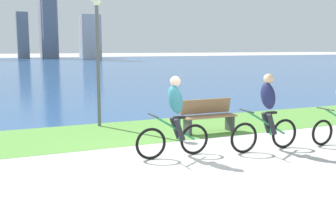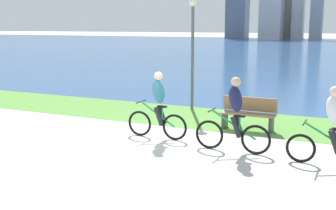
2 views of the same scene
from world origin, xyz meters
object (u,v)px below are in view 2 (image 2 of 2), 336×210
cyclist_distant_rear (332,127)px  lamppost_tall (193,37)px  cyclist_trailing (234,115)px  bench_near_path (248,114)px  cyclist_lead (158,106)px

cyclist_distant_rear → lamppost_tall: bearing=137.5°
cyclist_trailing → bench_near_path: 2.25m
cyclist_trailing → cyclist_distant_rear: 2.08m
cyclist_lead → lamppost_tall: 4.27m
cyclist_lead → cyclist_distant_rear: cyclist_lead is taller
lamppost_tall → cyclist_lead: bearing=-80.7°
cyclist_lead → cyclist_trailing: bearing=-9.2°
cyclist_trailing → lamppost_tall: lamppost_tall is taller
cyclist_trailing → bench_near_path: (-0.24, 2.20, -0.39)m
cyclist_lead → cyclist_trailing: cyclist_trailing is taller
cyclist_lead → lamppost_tall: size_ratio=0.46×
cyclist_distant_rear → bench_near_path: bearing=134.4°
cyclist_distant_rear → bench_near_path: 3.32m
cyclist_lead → bench_near_path: size_ratio=1.13×
cyclist_trailing → lamppost_tall: (-2.73, 4.24, 1.61)m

